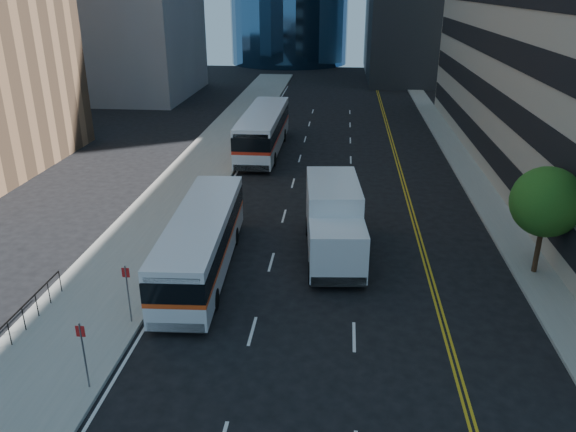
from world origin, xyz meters
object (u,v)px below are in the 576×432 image
object	(u,v)px
bus_rear	(263,130)
box_truck	(334,221)
street_tree	(547,202)
bus_front	(202,241)

from	to	relation	value
bus_rear	box_truck	xyz separation A→B (m)	(6.10, -18.58, 0.07)
street_tree	bus_front	bearing A→B (deg)	-175.52
bus_rear	street_tree	bearing A→B (deg)	-51.55
street_tree	bus_rear	distance (m)	25.17
bus_front	bus_rear	size ratio (longest dim) A/B	0.88
street_tree	box_truck	world-z (taller)	street_tree
bus_front	bus_rear	bearing A→B (deg)	87.09
street_tree	bus_front	distance (m)	15.78
bus_rear	box_truck	size ratio (longest dim) A/B	1.68
street_tree	box_truck	xyz separation A→B (m)	(-9.50, 1.09, -1.76)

